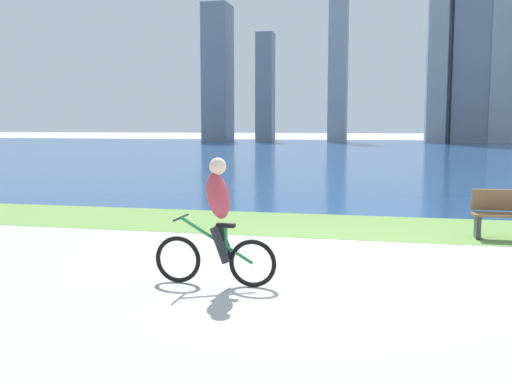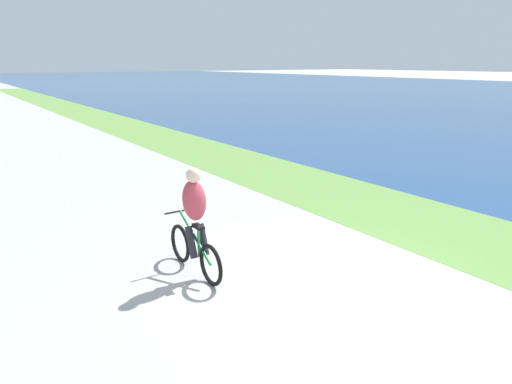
# 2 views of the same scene
# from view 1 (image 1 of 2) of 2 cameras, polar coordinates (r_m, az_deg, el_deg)

# --- Properties ---
(ground_plane) EXTENTS (300.00, 300.00, 0.00)m
(ground_plane) POSITION_cam_1_polar(r_m,az_deg,el_deg) (8.93, 7.47, -6.99)
(ground_plane) COLOR #B2AFA8
(grass_strip_bayside) EXTENTS (120.00, 2.97, 0.01)m
(grass_strip_bayside) POSITION_cam_1_polar(r_m,az_deg,el_deg) (12.30, 9.01, -3.28)
(grass_strip_bayside) COLOR #6B9947
(grass_strip_bayside) RESTS_ON ground
(bay_water_surface) EXTENTS (300.00, 71.48, 0.00)m
(bay_water_surface) POSITION_cam_1_polar(r_m,az_deg,el_deg) (49.37, 11.99, 3.94)
(bay_water_surface) COLOR navy
(bay_water_surface) RESTS_ON ground
(cyclist_lead) EXTENTS (1.64, 0.52, 1.66)m
(cyclist_lead) POSITION_cam_1_polar(r_m,az_deg,el_deg) (7.60, -3.79, -2.92)
(cyclist_lead) COLOR black
(cyclist_lead) RESTS_ON ground
(city_skyline_far_shore) EXTENTS (46.06, 7.71, 27.65)m
(city_skyline_far_shore) POSITION_cam_1_polar(r_m,az_deg,el_deg) (75.18, 16.29, 13.35)
(city_skyline_far_shore) COLOR slate
(city_skyline_far_shore) RESTS_ON ground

